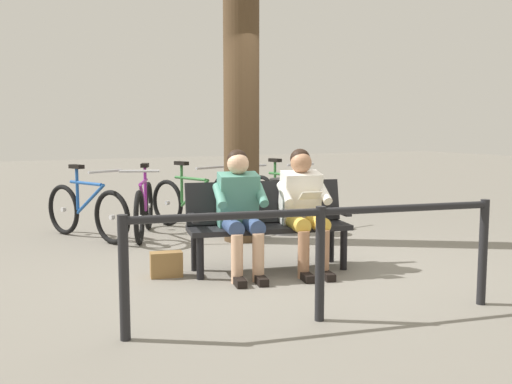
# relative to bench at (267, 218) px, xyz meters

# --- Properties ---
(ground_plane) EXTENTS (40.00, 40.00, 0.00)m
(ground_plane) POSITION_rel_bench_xyz_m (-0.09, 0.06, -0.51)
(ground_plane) COLOR slate
(bench) EXTENTS (1.66, 0.78, 0.87)m
(bench) POSITION_rel_bench_xyz_m (0.00, 0.00, 0.00)
(bench) COLOR black
(bench) RESTS_ON ground
(person_reading) EXTENTS (0.54, 0.81, 1.20)m
(person_reading) POSITION_rel_bench_xyz_m (-0.29, 0.22, 0.16)
(person_reading) COLOR white
(person_reading) RESTS_ON ground
(person_companion) EXTENTS (0.54, 0.81, 1.20)m
(person_companion) POSITION_rel_bench_xyz_m (0.34, 0.10, 0.16)
(person_companion) COLOR #4C8C7A
(person_companion) RESTS_ON ground
(handbag) EXTENTS (0.32, 0.20, 0.24)m
(handbag) POSITION_rel_bench_xyz_m (1.01, -0.12, -0.39)
(handbag) COLOR olive
(handbag) RESTS_ON ground
(tree_trunk) EXTENTS (0.44, 0.44, 3.32)m
(tree_trunk) POSITION_rel_bench_xyz_m (-0.37, -1.41, 1.15)
(tree_trunk) COLOR #4C3823
(tree_trunk) RESTS_ON ground
(litter_bin) EXTENTS (0.38, 0.38, 0.73)m
(litter_bin) POSITION_rel_bench_xyz_m (-1.06, -1.58, -0.14)
(litter_bin) COLOR slate
(litter_bin) RESTS_ON ground
(bicycle_purple) EXTENTS (0.48, 1.67, 0.94)m
(bicycle_purple) POSITION_rel_bench_xyz_m (-1.49, -2.39, -0.15)
(bicycle_purple) COLOR black
(bicycle_purple) RESTS_ON ground
(bicycle_black) EXTENTS (0.48, 1.68, 0.94)m
(bicycle_black) POSITION_rel_bench_xyz_m (-0.79, -2.47, -0.15)
(bicycle_black) COLOR black
(bicycle_black) RESTS_ON ground
(bicycle_red) EXTENTS (0.69, 1.60, 0.94)m
(bicycle_red) POSITION_rel_bench_xyz_m (-0.04, -2.36, -0.15)
(bicycle_red) COLOR black
(bicycle_red) RESTS_ON ground
(bicycle_green) EXTENTS (0.72, 1.58, 0.94)m
(bicycle_green) POSITION_rel_bench_xyz_m (0.66, -2.18, -0.15)
(bicycle_green) COLOR black
(bicycle_green) RESTS_ON ground
(bicycle_silver) EXTENTS (0.78, 1.55, 0.94)m
(bicycle_silver) POSITION_rel_bench_xyz_m (1.35, -2.33, -0.15)
(bicycle_silver) COLOR black
(bicycle_silver) RESTS_ON ground
(railing_fence) EXTENTS (2.82, 0.55, 0.85)m
(railing_fence) POSITION_rel_bench_xyz_m (0.38, 1.57, 0.08)
(railing_fence) COLOR black
(railing_fence) RESTS_ON ground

